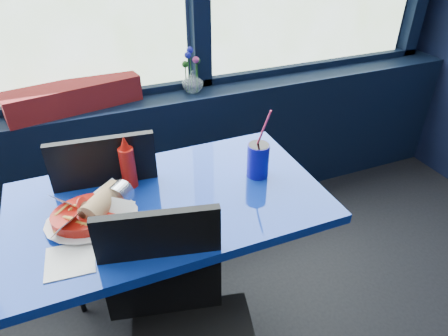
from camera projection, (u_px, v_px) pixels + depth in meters
window_sill at (83, 173)px, 2.32m from camera, size 5.00×0.26×0.80m
near_table at (172, 233)px, 1.65m from camera, size 1.20×0.70×0.75m
chair_near_front at (182, 322)px, 1.34m from camera, size 0.50×0.50×0.93m
chair_near_back at (107, 205)px, 1.83m from camera, size 0.48×0.48×0.96m
planter_box at (74, 96)px, 2.08m from camera, size 0.70×0.30×0.14m
flower_vase at (192, 79)px, 2.27m from camera, size 0.16×0.17×0.26m
food_basket at (93, 212)px, 1.42m from camera, size 0.35×0.35×0.11m
ketchup_bottle at (128, 165)px, 1.57m from camera, size 0.06×0.06×0.23m
soda_cup at (258, 159)px, 1.64m from camera, size 0.09×0.09×0.31m
napkin at (70, 260)px, 1.28m from camera, size 0.17×0.17×0.00m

